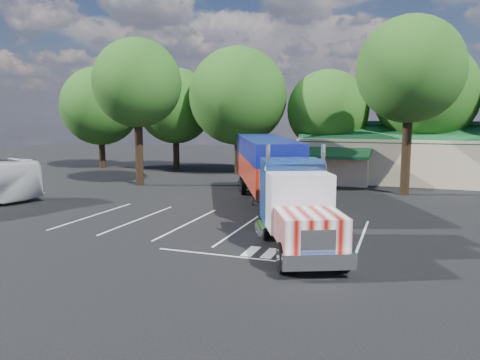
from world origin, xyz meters
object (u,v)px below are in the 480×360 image
(silver_sedan, at_px, (339,175))
(semi_truck, at_px, (271,170))
(woman, at_px, (264,212))
(bicycle, at_px, (256,197))

(silver_sedan, bearing_deg, semi_truck, 163.69)
(semi_truck, bearing_deg, woman, -102.90)
(woman, bearing_deg, semi_truck, -0.96)
(semi_truck, height_order, silver_sedan, semi_truck)
(woman, distance_m, bicycle, 7.52)
(semi_truck, height_order, bicycle, semi_truck)
(semi_truck, bearing_deg, silver_sedan, 57.38)
(woman, height_order, bicycle, woman)
(semi_truck, bearing_deg, bicycle, 102.57)
(bicycle, distance_m, silver_sedan, 13.20)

